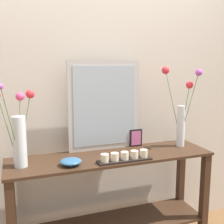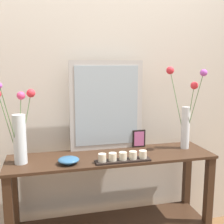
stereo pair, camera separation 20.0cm
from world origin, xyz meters
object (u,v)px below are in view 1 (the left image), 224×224
(tall_vase_left, at_px, (20,134))
(console_table, at_px, (112,194))
(candle_tray, at_px, (125,157))
(picture_frame_small, at_px, (136,138))
(decorative_bowl, at_px, (71,161))
(vase_right, at_px, (181,112))
(mirror_leaning, at_px, (105,106))

(tall_vase_left, bearing_deg, console_table, 0.22)
(candle_tray, height_order, picture_frame_small, picture_frame_small)
(decorative_bowl, bearing_deg, vase_right, 8.21)
(console_table, bearing_deg, vase_right, 3.54)
(decorative_bowl, bearing_deg, tall_vase_left, 163.02)
(console_table, distance_m, picture_frame_small, 0.49)
(mirror_leaning, xyz_separation_m, picture_frame_small, (0.26, -0.02, -0.28))
(candle_tray, bearing_deg, console_table, 106.52)
(mirror_leaning, height_order, picture_frame_small, mirror_leaning)
(tall_vase_left, relative_size, candle_tray, 1.43)
(vase_right, height_order, decorative_bowl, vase_right)
(console_table, height_order, decorative_bowl, decorative_bowl)
(mirror_leaning, bearing_deg, picture_frame_small, -4.17)
(tall_vase_left, relative_size, decorative_bowl, 3.85)
(picture_frame_small, bearing_deg, decorative_bowl, -156.98)
(console_table, xyz_separation_m, vase_right, (0.62, 0.04, 0.59))
(tall_vase_left, height_order, candle_tray, tall_vase_left)
(candle_tray, distance_m, picture_frame_small, 0.38)
(console_table, distance_m, mirror_leaning, 0.68)
(vase_right, xyz_separation_m, decorative_bowl, (-0.95, -0.14, -0.26))
(console_table, bearing_deg, candle_tray, -73.48)
(decorative_bowl, bearing_deg, picture_frame_small, 23.02)
(mirror_leaning, bearing_deg, console_table, -91.64)
(candle_tray, distance_m, decorative_bowl, 0.38)
(vase_right, relative_size, candle_tray, 1.67)
(console_table, height_order, tall_vase_left, tall_vase_left)
(vase_right, bearing_deg, tall_vase_left, -178.16)
(tall_vase_left, distance_m, picture_frame_small, 0.94)
(console_table, xyz_separation_m, tall_vase_left, (-0.64, -0.00, 0.53))
(picture_frame_small, xyz_separation_m, decorative_bowl, (-0.60, -0.25, -0.04))
(console_table, distance_m, candle_tray, 0.37)
(mirror_leaning, distance_m, vase_right, 0.63)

